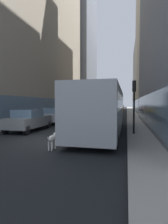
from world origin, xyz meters
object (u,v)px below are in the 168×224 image
box_truck (95,106)px  traffic_light_near (134,98)px  transit_bus (103,108)px  car_yellow_taxi (119,109)px  car_white_van (115,112)px  car_grey_wagon (29,120)px  car_red_coupe (121,108)px  car_silver_sedan (56,115)px  car_black_suv (104,108)px  dalmatian_dog (53,138)px

box_truck → traffic_light_near: size_ratio=2.21×
transit_bus → traffic_light_near: bearing=-20.5°
transit_bus → box_truck: bearing=101.3°
car_yellow_taxi → car_white_van: (0.00, -13.24, -0.00)m
car_grey_wagon → car_red_coupe: 40.02m
box_truck → car_red_coupe: bearing=78.2°
car_grey_wagon → car_white_van: bearing=68.0°
transit_bus → car_silver_sedan: size_ratio=2.58×
transit_bus → car_yellow_taxi: 26.70m
car_silver_sedan → traffic_light_near: 9.67m
car_red_coupe → box_truck: (-4.00, -19.12, 0.85)m
car_black_suv → car_yellow_taxi: (4.00, -7.09, -0.00)m
box_truck → dalmatian_dog: 25.43m
car_yellow_taxi → car_silver_sedan: same height
car_yellow_taxi → dalmatian_dog: bearing=-92.9°
car_white_van → car_yellow_taxi: bearing=90.0°
car_grey_wagon → car_silver_sedan: (-0.00, 5.29, 0.00)m
box_truck → car_white_van: bearing=-58.8°
car_red_coupe → transit_bus: bearing=-90.0°
box_truck → transit_bus: bearing=-78.7°
car_grey_wagon → car_white_van: size_ratio=1.07×
car_silver_sedan → car_red_coupe: 34.79m
dalmatian_dog → box_truck: bearing=95.4°
car_silver_sedan → car_white_van: bearing=56.9°
car_grey_wagon → car_silver_sedan: bearing=90.0°
car_yellow_taxi → car_red_coupe: bearing=90.0°
car_silver_sedan → traffic_light_near: (7.70, -5.63, 1.61)m
car_grey_wagon → car_yellow_taxi: (5.60, 27.13, 0.00)m
box_truck → traffic_light_near: traffic_light_near is taller
dalmatian_dog → transit_bus: bearing=72.8°
car_grey_wagon → car_yellow_taxi: 27.70m
traffic_light_near → box_truck: bearing=106.3°
car_red_coupe → traffic_light_near: traffic_light_near is taller
car_red_coupe → box_truck: box_truck is taller
traffic_light_near → car_grey_wagon: bearing=177.5°
car_white_van → traffic_light_near: 14.47m
car_black_suv → box_truck: box_truck is taller
car_grey_wagon → car_black_suv: (1.60, 34.22, 0.00)m
car_yellow_taxi → traffic_light_near: 27.60m
car_white_van → dalmatian_dog: bearing=-95.0°
car_silver_sedan → car_grey_wagon: bearing=-90.0°
transit_bus → car_yellow_taxi: (0.00, 26.68, -0.95)m
transit_bus → traffic_light_near: 2.34m
transit_bus → car_black_suv: bearing=96.8°
car_black_suv → car_silver_sedan: size_ratio=0.94×
car_grey_wagon → traffic_light_near: 7.87m
dalmatian_dog → traffic_light_near: size_ratio=0.28×
car_black_suv → box_truck: 13.74m
car_yellow_taxi → transit_bus: bearing=-90.0°
car_black_suv → car_white_van: bearing=-78.9°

